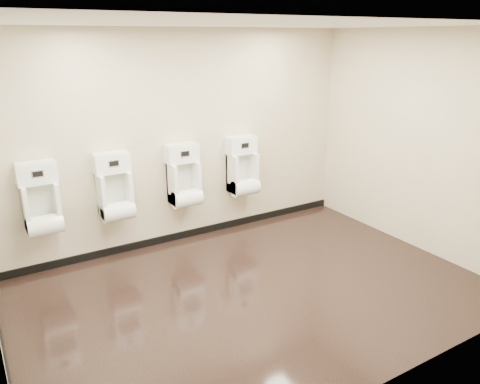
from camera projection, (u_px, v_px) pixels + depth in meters
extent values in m
cube|color=black|center=(254.00, 292.00, 5.18)|extent=(5.00, 3.50, 0.00)
cube|color=white|center=(257.00, 24.00, 4.28)|extent=(5.00, 3.50, 0.00)
cube|color=beige|center=(183.00, 139.00, 6.15)|extent=(5.00, 0.02, 2.80)
cube|color=beige|center=(390.00, 229.00, 3.31)|extent=(5.00, 0.02, 2.80)
cube|color=beige|center=(420.00, 143.00, 5.96)|extent=(0.02, 3.50, 2.80)
cube|color=black|center=(187.00, 234.00, 6.57)|extent=(5.00, 0.02, 0.10)
cube|color=black|center=(7.00, 367.00, 3.94)|extent=(0.02, 3.50, 0.10)
cube|color=white|center=(42.00, 207.00, 5.31)|extent=(0.38, 0.28, 0.54)
cube|color=silver|center=(40.00, 201.00, 5.37)|extent=(0.29, 0.01, 0.42)
cylinder|color=white|center=(45.00, 225.00, 5.31)|extent=(0.38, 0.23, 0.23)
cube|color=white|center=(36.00, 173.00, 5.21)|extent=(0.43, 0.20, 0.23)
cube|color=black|center=(38.00, 174.00, 5.12)|extent=(0.11, 0.01, 0.06)
cube|color=silver|center=(38.00, 174.00, 5.12)|extent=(0.13, 0.01, 0.08)
cylinder|color=silver|center=(57.00, 171.00, 5.32)|extent=(0.01, 0.03, 0.03)
cube|color=white|center=(115.00, 194.00, 5.72)|extent=(0.38, 0.28, 0.54)
cube|color=silver|center=(113.00, 189.00, 5.78)|extent=(0.29, 0.01, 0.42)
cylinder|color=white|center=(118.00, 211.00, 5.72)|extent=(0.38, 0.23, 0.23)
cube|color=white|center=(111.00, 163.00, 5.63)|extent=(0.43, 0.20, 0.23)
cube|color=black|center=(114.00, 164.00, 5.53)|extent=(0.11, 0.01, 0.06)
cube|color=silver|center=(114.00, 163.00, 5.54)|extent=(0.13, 0.01, 0.08)
cylinder|color=silver|center=(129.00, 161.00, 5.73)|extent=(0.01, 0.03, 0.03)
cube|color=white|center=(184.00, 183.00, 6.18)|extent=(0.38, 0.28, 0.54)
cube|color=silver|center=(181.00, 178.00, 6.24)|extent=(0.29, 0.01, 0.42)
cylinder|color=white|center=(187.00, 198.00, 6.18)|extent=(0.38, 0.23, 0.23)
cube|color=white|center=(182.00, 154.00, 6.08)|extent=(0.43, 0.20, 0.23)
cube|color=black|center=(185.00, 154.00, 5.99)|extent=(0.11, 0.01, 0.06)
cube|color=silver|center=(185.00, 154.00, 5.99)|extent=(0.13, 0.01, 0.08)
cylinder|color=silver|center=(197.00, 152.00, 6.19)|extent=(0.01, 0.03, 0.03)
cube|color=white|center=(243.00, 173.00, 6.62)|extent=(0.38, 0.28, 0.54)
cube|color=silver|center=(239.00, 169.00, 6.68)|extent=(0.29, 0.01, 0.42)
cylinder|color=white|center=(245.00, 187.00, 6.62)|extent=(0.38, 0.23, 0.23)
cube|color=white|center=(241.00, 145.00, 6.53)|extent=(0.43, 0.20, 0.23)
cube|color=black|center=(245.00, 146.00, 6.43)|extent=(0.11, 0.01, 0.06)
cube|color=silver|center=(245.00, 146.00, 6.44)|extent=(0.13, 0.01, 0.08)
cylinder|color=silver|center=(254.00, 144.00, 6.63)|extent=(0.01, 0.03, 0.03)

